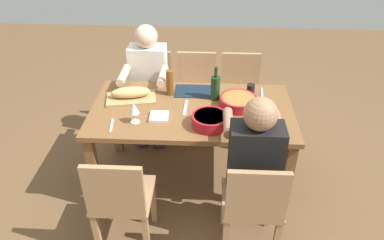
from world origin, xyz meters
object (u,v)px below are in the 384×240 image
Objects in this scene: chair_near_left at (120,199)px; bread_loaf at (131,92)px; chair_far_right at (240,92)px; wine_bottle at (215,87)px; chair_far_left at (152,89)px; cup_far_right at (251,90)px; dining_table at (192,118)px; serving_bowl_salad at (210,120)px; wine_glass at (134,109)px; diner_near_right at (254,161)px; diner_far_left at (148,79)px; chair_far_center at (196,91)px; beer_bottle at (170,83)px; cutting_board at (131,98)px; napkin_stack at (159,117)px; serving_bowl_fruit at (238,101)px; chair_near_right at (253,204)px.

chair_near_left and bread_loaf have the same top height.
chair_far_right is 2.93× the size of wine_bottle.
chair_far_left is 1.09m from cup_far_right.
chair_far_right is 1.00× the size of chair_near_left.
serving_bowl_salad is at bearing -58.25° from dining_table.
serving_bowl_salad is 0.56m from wine_glass.
diner_near_right reaches higher than chair_far_right.
diner_far_left is 0.81m from wine_glass.
chair_far_center is 0.68m from beer_bottle.
beer_bottle is (0.24, -0.54, 0.37)m from chair_far_left.
wine_glass is (0.03, -0.79, 0.16)m from diner_far_left.
chair_near_left is 0.92m from cutting_board.
chair_near_left and chair_far_left have the same top height.
chair_near_left is at bearing -132.52° from cup_far_right.
chair_far_center is at bearing 51.50° from cutting_board.
bread_loaf is at bearing -98.48° from diner_far_left.
chair_near_left is 6.07× the size of napkin_stack.
serving_bowl_salad is 0.74m from cutting_board.
chair_far_left is (-0.44, 0.76, -0.16)m from dining_table.
serving_bowl_fruit is (0.37, -0.70, 0.30)m from chair_far_center.
chair_far_center is 0.71× the size of diner_far_left.
diner_near_right is 3.75× the size of bread_loaf.
serving_bowl_fruit reaches higher than dining_table.
chair_far_left is (-0.88, 1.51, 0.00)m from chair_near_right.
dining_table is 0.40m from serving_bowl_fruit.
napkin_stack is at bearing -161.25° from serving_bowl_fruit.
diner_near_right is at bearing -51.15° from beer_bottle.
serving_bowl_fruit is 0.64m from napkin_stack.
cup_far_right is (0.11, 0.19, 0.00)m from serving_bowl_fruit.
wine_bottle is at bearing 150.65° from serving_bowl_fruit.
chair_near_right is 6.07× the size of napkin_stack.
serving_bowl_fruit is at bearing 18.75° from napkin_stack.
serving_bowl_salad is (0.14, -0.99, 0.31)m from chair_far_center.
bread_loaf is (0.00, 0.00, 0.06)m from cutting_board.
cutting_board is at bearing 175.98° from serving_bowl_fruit.
chair_far_right is at bearing 90.00° from chair_near_right.
serving_bowl_fruit is at bearing -4.02° from bread_loaf.
diner_near_right is 1.61m from chair_far_left.
cutting_board is (-0.51, 0.12, 0.10)m from dining_table.
chair_far_right is 5.12× the size of wine_glass.
diner_far_left is 3.75× the size of bread_loaf.
chair_far_left is 2.66× the size of bread_loaf.
chair_far_center is 1.00× the size of chair_far_right.
chair_far_right and bread_loaf have the same top height.
chair_far_left is 2.85× the size of serving_bowl_fruit.
serving_bowl_salad is at bearing -81.72° from chair_far_center.
diner_far_left reaches higher than chair_near_right.
cutting_board is 0.36m from wine_glass.
cutting_board is at bearing -128.50° from chair_far_center.
beer_bottle reaches higher than chair_far_left.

